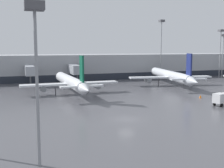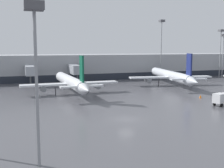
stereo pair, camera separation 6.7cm
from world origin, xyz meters
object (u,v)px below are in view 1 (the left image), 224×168
parked_jet_1 (171,76)px  service_truck_1 (221,98)px  traffic_cone_1 (200,96)px  apron_light_mast_4 (161,34)px  apron_light_mast_5 (35,36)px  apron_light_mast_0 (223,43)px  parked_jet_3 (71,82)px  apron_light_mast_7 (221,40)px

parked_jet_1 → service_truck_1: (-5.85, -29.59, -1.54)m
traffic_cone_1 → parked_jet_1: bearing=77.9°
parked_jet_1 → service_truck_1: size_ratio=7.98×
apron_light_mast_4 → apron_light_mast_5: (-48.88, -65.47, -4.03)m
apron_light_mast_0 → apron_light_mast_4: size_ratio=0.77×
parked_jet_3 → apron_light_mast_5: (-10.85, -41.98, 9.61)m
parked_jet_1 → apron_light_mast_5: apron_light_mast_5 is taller
parked_jet_3 → apron_light_mast_0: apron_light_mast_0 is taller
parked_jet_1 → apron_light_mast_4: 23.23m
parked_jet_1 → traffic_cone_1: 21.72m
traffic_cone_1 → apron_light_mast_5: size_ratio=0.05×
service_truck_1 → apron_light_mast_4: size_ratio=0.21×
apron_light_mast_4 → apron_light_mast_7: size_ratio=1.17×
parked_jet_1 → apron_light_mast_0: bearing=-53.7°
service_truck_1 → apron_light_mast_4: (12.02, 47.38, 15.15)m
service_truck_1 → traffic_cone_1: service_truck_1 is taller
apron_light_mast_0 → parked_jet_1: bearing=-153.6°
apron_light_mast_5 → apron_light_mast_7: size_ratio=0.85×
apron_light_mast_0 → apron_light_mast_7: size_ratio=0.90×
parked_jet_1 → apron_light_mast_5: size_ratio=2.34×
traffic_cone_1 → apron_light_mast_0: bearing=45.1°
parked_jet_3 → apron_light_mast_7: bearing=-72.9°
apron_light_mast_5 → apron_light_mast_7: 97.77m
apron_light_mast_5 → parked_jet_1: bearing=48.2°
service_truck_1 → apron_light_mast_4: apron_light_mast_4 is taller
parked_jet_3 → apron_light_mast_0: size_ratio=1.98×
service_truck_1 → apron_light_mast_0: bearing=27.9°
apron_light_mast_0 → apron_light_mast_4: bearing=176.7°
apron_light_mast_0 → apron_light_mast_7: (-1.40, -0.08, 1.25)m
parked_jet_3 → apron_light_mast_5: 44.41m
apron_light_mast_0 → traffic_cone_1: bearing=-134.9°
apron_light_mast_4 → apron_light_mast_5: bearing=-126.7°
apron_light_mast_7 → apron_light_mast_0: bearing=3.1°
parked_jet_1 → apron_light_mast_7: apron_light_mast_7 is taller
service_truck_1 → parked_jet_1: bearing=56.8°
parked_jet_3 → apron_light_mast_7: 67.84m
parked_jet_1 → traffic_cone_1: bearing=177.7°
apron_light_mast_7 → service_truck_1: bearing=-129.1°
parked_jet_1 → parked_jet_3: (-31.86, -5.70, -0.02)m
apron_light_mast_4 → apron_light_mast_0: bearing=-3.3°
traffic_cone_1 → apron_light_mast_4: (10.70, 38.85, 16.34)m
parked_jet_1 → apron_light_mast_7: bearing=-52.8°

